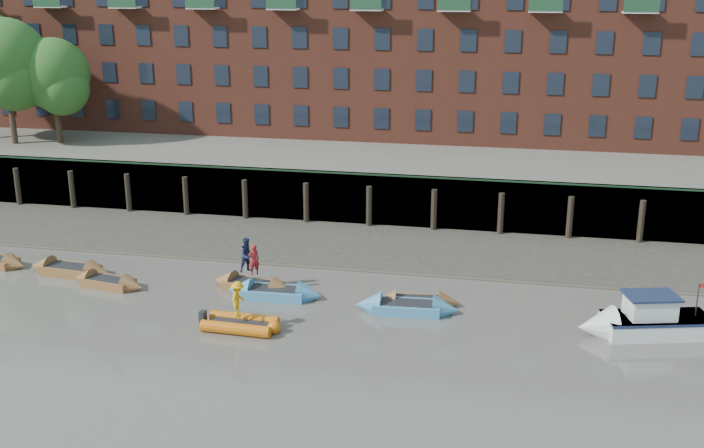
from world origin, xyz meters
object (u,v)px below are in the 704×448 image
(rowboat_4, at_px, (275,293))
(rowboat_5, at_px, (407,307))
(rowboat_3, at_px, (253,286))
(person_rib_crew, at_px, (238,299))
(rowboat_2, at_px, (108,282))
(rib_tender, at_px, (243,324))
(motor_launch, at_px, (635,322))
(person_rower_a, at_px, (254,260))
(rowboat_6, at_px, (417,302))
(person_rower_b, at_px, (248,255))
(rowboat_1, at_px, (70,270))

(rowboat_4, distance_m, rowboat_5, 6.56)
(rowboat_3, relative_size, person_rib_crew, 2.86)
(rowboat_2, height_order, rib_tender, rowboat_2)
(motor_launch, relative_size, person_rib_crew, 3.69)
(motor_launch, bearing_deg, rowboat_2, -16.52)
(person_rower_a, bearing_deg, rowboat_6, 140.06)
(rowboat_2, bearing_deg, motor_launch, 8.71)
(person_rower_a, distance_m, person_rower_b, 0.54)
(rowboat_5, bearing_deg, person_rower_a, 168.79)
(rowboat_5, height_order, rowboat_6, rowboat_5)
(rowboat_5, bearing_deg, rib_tender, -156.93)
(rowboat_4, xyz_separation_m, person_rower_a, (-1.19, 0.57, 1.42))
(person_rower_b, bearing_deg, rowboat_1, 137.34)
(rib_tender, bearing_deg, person_rower_b, 108.01)
(rowboat_4, relative_size, rib_tender, 1.35)
(rowboat_1, bearing_deg, rowboat_5, 0.69)
(rowboat_3, xyz_separation_m, rowboat_5, (7.85, -1.18, 0.01))
(rowboat_5, height_order, person_rower_a, person_rower_a)
(rowboat_4, distance_m, rowboat_6, 6.93)
(rowboat_5, distance_m, rib_tender, 7.61)
(rowboat_1, relative_size, person_rib_crew, 2.93)
(rowboat_4, bearing_deg, motor_launch, -4.55)
(rowboat_6, xyz_separation_m, rib_tender, (-7.20, -4.21, 0.05))
(rowboat_2, height_order, rowboat_3, rowboat_3)
(rowboat_6, bearing_deg, rowboat_3, 170.52)
(rowboat_4, bearing_deg, rowboat_5, -5.69)
(motor_launch, height_order, person_rower_a, person_rower_a)
(rowboat_4, height_order, rowboat_5, rowboat_5)
(rib_tender, bearing_deg, rowboat_1, 159.10)
(rib_tender, height_order, person_rib_crew, person_rib_crew)
(rowboat_6, bearing_deg, person_rower_a, 171.16)
(rowboat_1, distance_m, rowboat_4, 11.43)
(rowboat_1, relative_size, rowboat_5, 0.99)
(rowboat_3, height_order, person_rower_a, person_rower_a)
(rib_tender, xyz_separation_m, motor_launch, (16.90, 2.93, 0.35))
(rowboat_3, xyz_separation_m, rowboat_4, (1.30, -0.67, 0.01))
(rowboat_4, height_order, motor_launch, motor_launch)
(rowboat_1, distance_m, rowboat_3, 10.09)
(rowboat_6, height_order, motor_launch, motor_launch)
(rib_tender, relative_size, person_rib_crew, 2.13)
(rowboat_2, bearing_deg, person_rower_a, 16.75)
(rowboat_4, bearing_deg, rowboat_1, 174.19)
(motor_launch, bearing_deg, rib_tender, -5.14)
(rowboat_1, distance_m, rowboat_6, 18.32)
(rowboat_2, xyz_separation_m, person_rib_crew, (8.12, -3.52, 1.18))
(rowboat_1, bearing_deg, person_rower_b, 5.13)
(rib_tender, relative_size, motor_launch, 0.58)
(person_rib_crew, bearing_deg, person_rower_a, 7.87)
(motor_launch, bearing_deg, rowboat_1, -18.76)
(rowboat_6, relative_size, rib_tender, 1.19)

